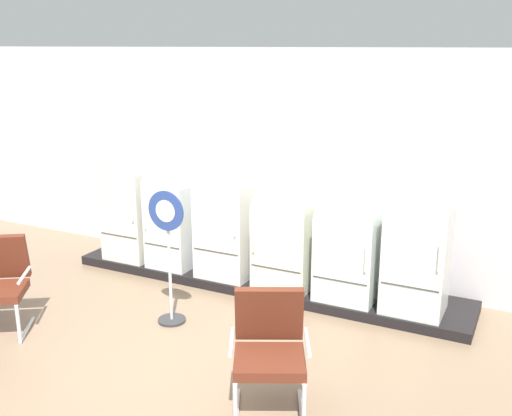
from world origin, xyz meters
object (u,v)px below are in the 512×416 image
Objects in this scene: refrigerator_5 at (418,241)px; sign_stand at (169,260)px; refrigerator_2 at (228,210)px; armchair_right at (269,344)px; refrigerator_1 at (173,211)px; refrigerator_4 at (349,241)px; refrigerator_0 at (132,199)px; refrigerator_3 at (287,230)px.

sign_stand is at bearing -152.50° from refrigerator_5.
refrigerator_2 reaches higher than armchair_right.
refrigerator_4 is at bearing 0.58° from refrigerator_1.
refrigerator_0 is 3.95m from armchair_right.
refrigerator_1 reaches higher than armchair_right.
refrigerator_5 is at bearing 70.82° from armchair_right.
refrigerator_0 reaches higher than armchair_right.
refrigerator_4 is at bearing 178.24° from refrigerator_5.
refrigerator_1 is 0.84m from refrigerator_2.
refrigerator_4 is at bearing -0.10° from refrigerator_0.
refrigerator_0 is at bearing 179.90° from refrigerator_4.
refrigerator_5 reaches higher than refrigerator_3.
sign_stand is (-2.47, -1.28, -0.20)m from refrigerator_5.
refrigerator_2 is 1.06× the size of sign_stand.
refrigerator_5 is at bearing 27.50° from sign_stand.
refrigerator_5 reaches higher than sign_stand.
refrigerator_3 is 1.61m from refrigerator_5.
refrigerator_5 is (3.27, 0.00, 0.07)m from refrigerator_1.
refrigerator_5 is at bearing 0.01° from refrigerator_1.
refrigerator_3 is 0.81m from refrigerator_4.
sign_stand reaches higher than refrigerator_3.
sign_stand is at bearing -57.86° from refrigerator_1.
refrigerator_2 is 1.56× the size of armchair_right.
refrigerator_2 reaches higher than sign_stand.
refrigerator_3 is 1.59m from sign_stand.
refrigerator_4 is at bearing 38.04° from sign_stand.
sign_stand reaches higher than armchair_right.
refrigerator_1 is 1.52m from sign_stand.
refrigerator_0 is at bearing 179.57° from refrigerator_5.
refrigerator_4 is 1.30× the size of armchair_right.
armchair_right is at bearing -70.11° from refrigerator_3.
refrigerator_2 is 1.66m from refrigerator_4.
refrigerator_5 is at bearing -0.43° from refrigerator_0.
refrigerator_5 is (3.99, -0.03, -0.01)m from refrigerator_0.
armchair_right is at bearing -41.87° from refrigerator_1.
armchair_right is at bearing -29.44° from sign_stand.
refrigerator_5 is at bearing -1.84° from refrigerator_3.
refrigerator_2 is 0.85m from refrigerator_3.
refrigerator_4 is 0.86× the size of refrigerator_5.
refrigerator_5 reaches higher than armchair_right.
refrigerator_1 is 3.36m from armchair_right.
refrigerator_4 is (0.81, -0.03, -0.01)m from refrigerator_3.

